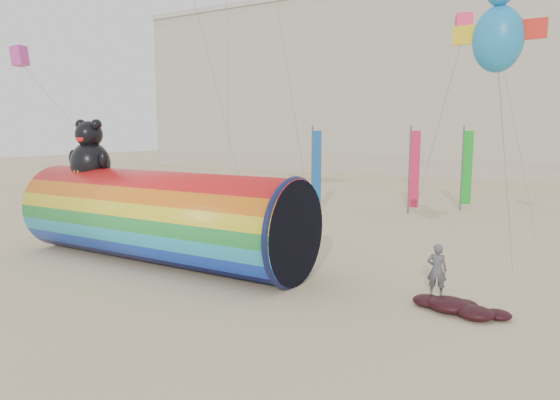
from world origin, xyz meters
The scene contains 6 objects.
ground centered at (0.00, 0.00, 0.00)m, with size 160.00×160.00×0.00m, color #CCB58C.
hotel_building centered at (-12.00, 45.95, 10.31)m, with size 60.40×15.40×20.60m.
windsock_assembly centered at (-3.56, -0.53, 1.81)m, with size 11.82×3.60×5.45m.
kite_handler centered at (6.37, 0.81, 0.80)m, with size 0.58×0.38×1.60m, color #4F4F56.
fabric_bundle centered at (7.22, -0.33, 0.17)m, with size 2.62×1.35×0.41m.
festival_banners centered at (0.56, 15.28, 2.64)m, with size 8.20×5.54×5.20m.
Camera 1 is at (9.75, -13.96, 4.93)m, focal length 32.00 mm.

